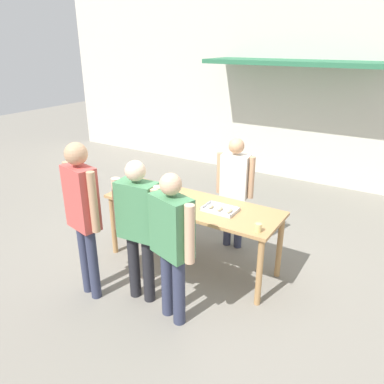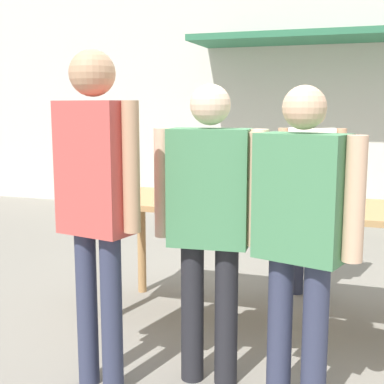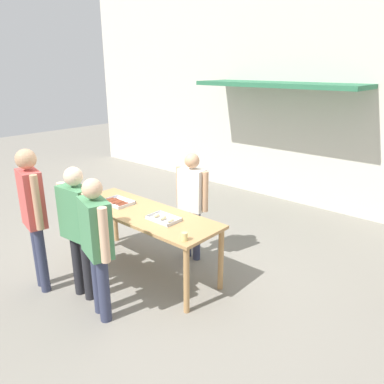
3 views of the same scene
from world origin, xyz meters
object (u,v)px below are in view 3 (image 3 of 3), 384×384
object	(u,v)px
condiment_jar_mustard	(83,198)
condiment_jar_ketchup	(87,199)
food_tray_sausages	(118,202)
person_customer_with_cup	(97,239)
person_customer_waiting_in_line	(78,223)
person_server_behind_table	(192,197)
person_customer_holding_hotdog	(33,207)
beer_cup	(185,237)
food_tray_buns	(163,219)

from	to	relation	value
condiment_jar_mustard	condiment_jar_ketchup	world-z (taller)	same
food_tray_sausages	person_customer_with_cup	world-z (taller)	person_customer_with_cup
food_tray_sausages	person_customer_waiting_in_line	bearing A→B (deg)	-65.72
person_customer_with_cup	person_server_behind_table	bearing A→B (deg)	-68.84
person_customer_holding_hotdog	person_customer_waiting_in_line	bearing A→B (deg)	-142.80
condiment_jar_mustard	beer_cup	size ratio (longest dim) A/B	0.89
food_tray_sausages	person_customer_waiting_in_line	xyz separation A→B (m)	(0.40, -0.89, 0.09)
person_customer_with_cup	condiment_jar_mustard	bearing A→B (deg)	-11.18
food_tray_sausages	condiment_jar_mustard	xyz separation A→B (m)	(-0.48, -0.25, 0.03)
food_tray_buns	condiment_jar_mustard	size ratio (longest dim) A/B	4.83
food_tray_sausages	condiment_jar_mustard	world-z (taller)	condiment_jar_mustard
condiment_jar_mustard	person_customer_holding_hotdog	xyz separation A→B (m)	(0.34, -0.89, 0.19)
beer_cup	person_customer_holding_hotdog	distance (m)	1.89
person_server_behind_table	person_customer_holding_hotdog	distance (m)	2.09
person_customer_holding_hotdog	person_customer_with_cup	xyz separation A→B (m)	(1.05, 0.16, -0.14)
food_tray_buns	person_customer_with_cup	distance (m)	0.99
food_tray_sausages	person_server_behind_table	xyz separation A→B (m)	(0.76, 0.72, 0.06)
food_tray_sausages	food_tray_buns	world-z (taller)	food_tray_buns
person_customer_holding_hotdog	person_customer_with_cup	world-z (taller)	person_customer_holding_hotdog
beer_cup	person_customer_waiting_in_line	world-z (taller)	person_customer_waiting_in_line
food_tray_sausages	condiment_jar_ketchup	distance (m)	0.46
person_customer_holding_hotdog	beer_cup	bearing A→B (deg)	-139.59
person_customer_holding_hotdog	person_customer_waiting_in_line	world-z (taller)	person_customer_holding_hotdog
condiment_jar_ketchup	person_customer_with_cup	bearing A→B (deg)	-30.02
condiment_jar_mustard	condiment_jar_ketchup	distance (m)	0.10
person_server_behind_table	person_customer_holding_hotdog	size ratio (longest dim) A/B	0.87
food_tray_buns	condiment_jar_mustard	world-z (taller)	condiment_jar_mustard
food_tray_buns	person_customer_holding_hotdog	xyz separation A→B (m)	(-1.07, -1.15, 0.21)
condiment_jar_mustard	person_customer_waiting_in_line	size ratio (longest dim) A/B	0.05
food_tray_sausages	person_server_behind_table	distance (m)	1.06
food_tray_buns	condiment_jar_ketchup	bearing A→B (deg)	-169.55
condiment_jar_mustard	person_customer_waiting_in_line	bearing A→B (deg)	-35.62
condiment_jar_ketchup	beer_cup	distance (m)	1.90
food_tray_sausages	food_tray_buns	distance (m)	0.92
condiment_jar_mustard	person_customer_with_cup	xyz separation A→B (m)	(1.38, -0.73, 0.05)
food_tray_sausages	condiment_jar_mustard	distance (m)	0.55
food_tray_buns	person_customer_with_cup	bearing A→B (deg)	-91.09
condiment_jar_mustard	person_customer_with_cup	distance (m)	1.57
beer_cup	person_customer_waiting_in_line	bearing A→B (deg)	-150.21
person_customer_with_cup	person_customer_waiting_in_line	distance (m)	0.51
food_tray_sausages	person_customer_holding_hotdog	xyz separation A→B (m)	(-0.15, -1.15, 0.22)
person_customer_with_cup	person_customer_waiting_in_line	xyz separation A→B (m)	(-0.50, 0.09, 0.01)
food_tray_buns	person_customer_waiting_in_line	size ratio (longest dim) A/B	0.24
person_server_behind_table	person_customer_with_cup	bearing A→B (deg)	-91.34
food_tray_sausages	person_customer_with_cup	size ratio (longest dim) A/B	0.26
food_tray_buns	condiment_jar_ketchup	world-z (taller)	condiment_jar_ketchup
beer_cup	person_customer_holding_hotdog	xyz separation A→B (m)	(-1.66, -0.89, 0.18)
person_customer_with_cup	condiment_jar_ketchup	bearing A→B (deg)	-13.42
food_tray_sausages	condiment_jar_ketchup	size ratio (longest dim) A/B	5.01
food_tray_buns	person_customer_with_cup	world-z (taller)	person_customer_with_cup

